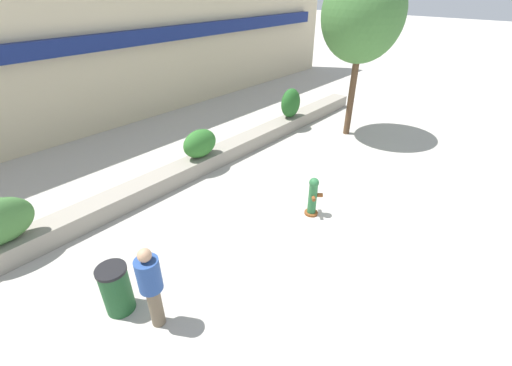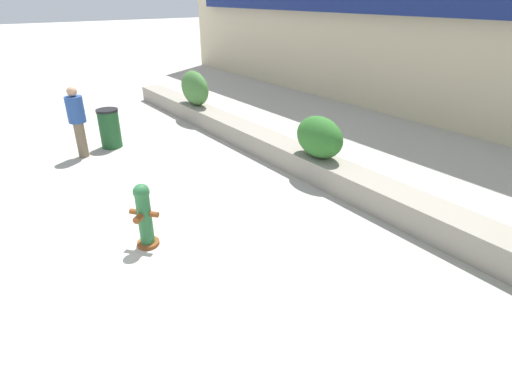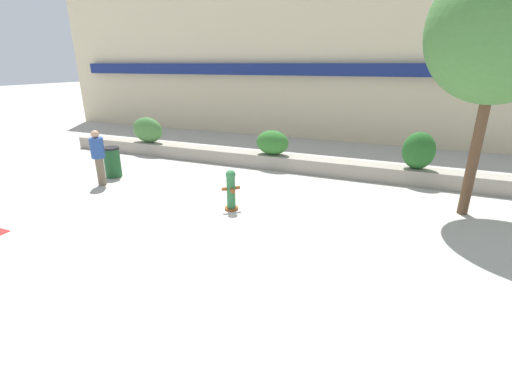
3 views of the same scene
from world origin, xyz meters
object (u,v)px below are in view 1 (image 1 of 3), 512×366
object	(u,v)px
hedge_bush_1	(200,143)
fire_hydrant	(313,196)
pedestrian	(151,284)
trash_bin	(116,289)
street_tree	(363,15)
hedge_bush_2	(291,103)

from	to	relation	value
hedge_bush_1	fire_hydrant	bearing A→B (deg)	-85.86
hedge_bush_1	pedestrian	distance (m)	5.76
pedestrian	trash_bin	size ratio (longest dim) A/B	1.71
fire_hydrant	street_tree	distance (m)	7.00
pedestrian	trash_bin	world-z (taller)	pedestrian
hedge_bush_1	hedge_bush_2	bearing A→B (deg)	0.00
fire_hydrant	hedge_bush_2	bearing A→B (deg)	41.79
hedge_bush_1	street_tree	distance (m)	7.06
hedge_bush_2	pedestrian	world-z (taller)	pedestrian
trash_bin	pedestrian	bearing A→B (deg)	-70.59
hedge_bush_2	fire_hydrant	xyz separation A→B (m)	(-4.49, -4.01, -0.53)
street_tree	trash_bin	world-z (taller)	street_tree
street_tree	hedge_bush_2	bearing A→B (deg)	117.95
hedge_bush_2	trash_bin	size ratio (longest dim) A/B	1.15
hedge_bush_1	hedge_bush_2	distance (m)	4.78
fire_hydrant	pedestrian	world-z (taller)	pedestrian
hedge_bush_1	fire_hydrant	xyz separation A→B (m)	(0.29, -4.01, -0.39)
hedge_bush_1	trash_bin	world-z (taller)	hedge_bush_1
trash_bin	hedge_bush_2	bearing A→B (deg)	17.62
street_tree	trash_bin	xyz separation A→B (m)	(-10.48, -0.95, -3.80)
street_tree	pedestrian	world-z (taller)	street_tree
hedge_bush_1	street_tree	world-z (taller)	street_tree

